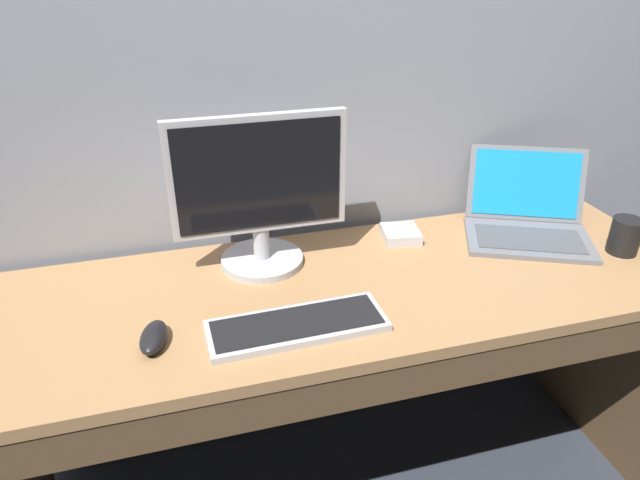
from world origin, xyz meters
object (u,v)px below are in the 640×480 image
(external_monitor, at_px, (259,196))
(laptop_space_gray, at_px, (527,219))
(coffee_mug, at_px, (626,236))
(computer_mouse, at_px, (154,337))
(external_drive_box, at_px, (401,234))
(wired_keyboard, at_px, (297,325))

(external_monitor, bearing_deg, laptop_space_gray, -2.13)
(coffee_mug, bearing_deg, laptop_space_gray, 138.56)
(computer_mouse, bearing_deg, laptop_space_gray, 24.78)
(external_drive_box, relative_size, coffee_mug, 0.88)
(external_monitor, height_order, coffee_mug, external_monitor)
(computer_mouse, bearing_deg, external_monitor, 55.17)
(coffee_mug, bearing_deg, external_drive_box, 156.94)
(wired_keyboard, height_order, coffee_mug, coffee_mug)
(computer_mouse, xyz_separation_m, external_drive_box, (0.72, 0.32, -0.00))
(computer_mouse, bearing_deg, wired_keyboard, 6.41)
(external_monitor, distance_m, external_drive_box, 0.47)
(coffee_mug, bearing_deg, wired_keyboard, -174.05)
(laptop_space_gray, relative_size, wired_keyboard, 1.09)
(external_drive_box, bearing_deg, coffee_mug, -23.06)
(wired_keyboard, height_order, computer_mouse, computer_mouse)
(laptop_space_gray, height_order, coffee_mug, laptop_space_gray)
(laptop_space_gray, relative_size, coffee_mug, 3.66)
(computer_mouse, xyz_separation_m, coffee_mug, (1.30, 0.07, 0.03))
(external_drive_box, height_order, coffee_mug, coffee_mug)
(coffee_mug, bearing_deg, computer_mouse, -176.88)
(laptop_space_gray, bearing_deg, computer_mouse, -167.30)
(laptop_space_gray, relative_size, external_drive_box, 4.15)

